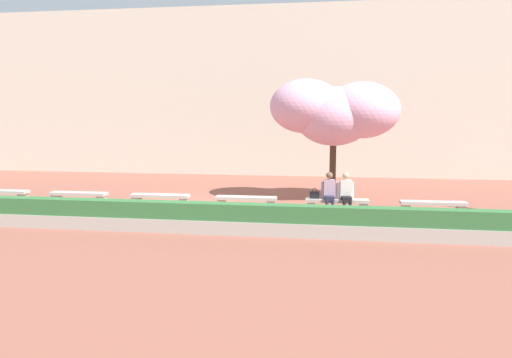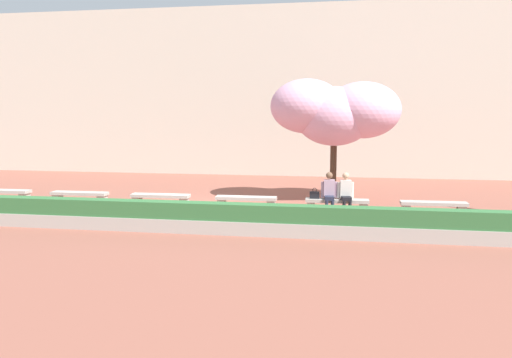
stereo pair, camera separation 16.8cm
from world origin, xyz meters
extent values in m
plane|color=#8E5142|center=(0.00, 0.00, 0.00)|extent=(100.00, 100.00, 0.00)
cube|color=beige|center=(0.00, 11.07, 4.17)|extent=(32.86, 4.00, 8.34)
cube|color=#ADA89E|center=(-7.23, 0.00, 0.40)|extent=(1.97, 0.46, 0.10)
cube|color=#ADA89E|center=(-6.43, 0.02, 0.17)|extent=(0.25, 0.34, 0.35)
cube|color=#ADA89E|center=(-4.34, 0.00, 0.40)|extent=(1.97, 0.46, 0.10)
cube|color=#ADA89E|center=(-5.15, -0.02, 0.17)|extent=(0.25, 0.34, 0.35)
cube|color=#ADA89E|center=(-3.53, 0.02, 0.17)|extent=(0.25, 0.34, 0.35)
cube|color=#ADA89E|center=(-1.45, 0.00, 0.40)|extent=(1.97, 0.46, 0.10)
cube|color=#ADA89E|center=(-2.26, -0.02, 0.17)|extent=(0.25, 0.34, 0.35)
cube|color=#ADA89E|center=(-0.64, 0.02, 0.17)|extent=(0.25, 0.34, 0.35)
cube|color=#ADA89E|center=(1.45, 0.00, 0.40)|extent=(1.97, 0.46, 0.10)
cube|color=#ADA89E|center=(0.64, -0.02, 0.17)|extent=(0.25, 0.34, 0.35)
cube|color=#ADA89E|center=(2.26, 0.02, 0.17)|extent=(0.25, 0.34, 0.35)
cube|color=#ADA89E|center=(4.34, 0.00, 0.40)|extent=(1.97, 0.46, 0.10)
cube|color=#ADA89E|center=(3.53, -0.02, 0.17)|extent=(0.25, 0.34, 0.35)
cube|color=#ADA89E|center=(5.15, 0.02, 0.17)|extent=(0.25, 0.34, 0.35)
cube|color=#ADA89E|center=(7.23, 0.00, 0.40)|extent=(1.97, 0.46, 0.10)
cube|color=#ADA89E|center=(6.43, -0.02, 0.17)|extent=(0.25, 0.34, 0.35)
cube|color=#ADA89E|center=(8.04, 0.02, 0.17)|extent=(0.25, 0.34, 0.35)
cube|color=black|center=(4.03, -0.43, 0.03)|extent=(0.12, 0.23, 0.06)
cylinder|color=#23283D|center=(4.03, -0.37, 0.24)|extent=(0.10, 0.10, 0.42)
cube|color=black|center=(4.21, -0.41, 0.03)|extent=(0.12, 0.23, 0.06)
cylinder|color=#23283D|center=(4.21, -0.35, 0.24)|extent=(0.10, 0.10, 0.42)
cube|color=#23283D|center=(4.10, -0.18, 0.51)|extent=(0.31, 0.42, 0.12)
cube|color=#B293A8|center=(4.09, 0.04, 0.78)|extent=(0.36, 0.25, 0.54)
sphere|color=brown|center=(4.09, 0.04, 1.19)|extent=(0.21, 0.21, 0.21)
cylinder|color=#B293A8|center=(3.88, 0.00, 0.74)|extent=(0.09, 0.09, 0.50)
cylinder|color=#B293A8|center=(4.30, 0.04, 0.74)|extent=(0.09, 0.09, 0.50)
cube|color=black|center=(4.56, -0.43, 0.03)|extent=(0.13, 0.23, 0.06)
cylinder|color=black|center=(4.56, -0.37, 0.24)|extent=(0.10, 0.10, 0.42)
cube|color=black|center=(4.74, -0.40, 0.03)|extent=(0.13, 0.23, 0.06)
cylinder|color=black|center=(4.73, -0.34, 0.24)|extent=(0.10, 0.10, 0.42)
cube|color=black|center=(4.62, -0.18, 0.51)|extent=(0.33, 0.43, 0.12)
cube|color=silver|center=(4.59, 0.04, 0.78)|extent=(0.37, 0.26, 0.54)
sphere|color=tan|center=(4.59, 0.04, 1.19)|extent=(0.21, 0.21, 0.21)
cylinder|color=silver|center=(4.39, -0.01, 0.74)|extent=(0.09, 0.09, 0.50)
cylinder|color=silver|center=(4.80, 0.05, 0.74)|extent=(0.09, 0.09, 0.50)
cube|color=black|center=(3.64, -0.01, 0.56)|extent=(0.30, 0.14, 0.22)
cube|color=black|center=(3.64, -0.01, 0.65)|extent=(0.30, 0.15, 0.04)
torus|color=black|center=(3.64, -0.01, 0.72)|extent=(0.14, 0.02, 0.14)
cylinder|color=#473323|center=(4.18, 2.17, 0.98)|extent=(0.23, 0.23, 1.97)
ellipsoid|color=#EAA8C6|center=(4.18, 2.17, 3.01)|extent=(2.74, 2.68, 2.06)
ellipsoid|color=#EAA8C6|center=(3.21, 2.20, 3.36)|extent=(2.55, 2.73, 1.91)
ellipsoid|color=#EAA8C6|center=(5.15, 2.32, 3.22)|extent=(2.62, 2.87, 1.97)
cube|color=#ADA89E|center=(0.00, -3.16, 0.18)|extent=(20.47, 0.50, 0.36)
cube|color=#336B38|center=(0.00, -3.16, 0.58)|extent=(20.37, 0.44, 0.44)
camera|label=1|loc=(4.21, -15.59, 3.11)|focal=35.00mm
camera|label=2|loc=(4.38, -15.56, 3.11)|focal=35.00mm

